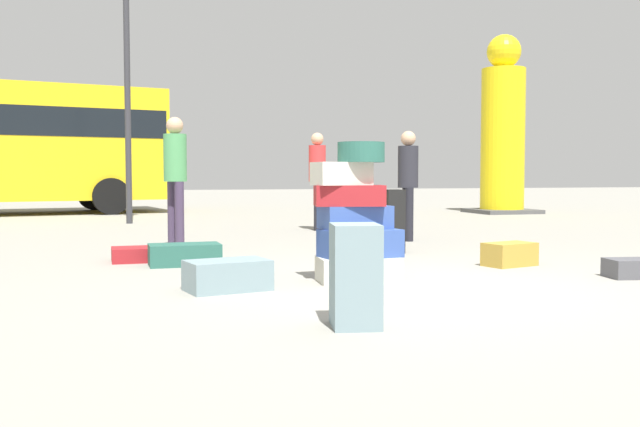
{
  "coord_description": "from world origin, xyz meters",
  "views": [
    {
      "loc": [
        -2.47,
        -5.46,
        0.98
      ],
      "look_at": [
        -0.4,
        1.75,
        0.56
      ],
      "focal_mm": 38.87,
      "sensor_mm": 36.0,
      "label": 1
    }
  ],
  "objects": [
    {
      "name": "ground_plane",
      "position": [
        0.0,
        0.0,
        0.0
      ],
      "size": [
        80.0,
        80.0,
        0.0
      ],
      "primitive_type": "plane",
      "color": "gray"
    },
    {
      "name": "suitcase_tower",
      "position": [
        -0.42,
        0.5,
        0.56
      ],
      "size": [
        0.81,
        0.55,
        1.27
      ],
      "color": "beige",
      "rests_on": "ground"
    },
    {
      "name": "suitcase_slate_left_side",
      "position": [
        -1.03,
        -1.29,
        0.33
      ],
      "size": [
        0.36,
        0.41,
        0.66
      ],
      "primitive_type": "cube",
      "rotation": [
        0.0,
        0.0,
        -0.19
      ],
      "color": "gray",
      "rests_on": "ground"
    },
    {
      "name": "suitcase_slate_behind_tower",
      "position": [
        -1.62,
        0.33,
        0.13
      ],
      "size": [
        0.75,
        0.55,
        0.26
      ],
      "primitive_type": "cube",
      "rotation": [
        0.0,
        0.0,
        0.21
      ],
      "color": "gray",
      "rests_on": "ground"
    },
    {
      "name": "suitcase_black_upright_blue",
      "position": [
        0.8,
        2.61,
        0.4
      ],
      "size": [
        0.23,
        0.3,
        0.79
      ],
      "primitive_type": "cube",
      "rotation": [
        0.0,
        0.0,
        -0.03
      ],
      "color": "black",
      "rests_on": "ground"
    },
    {
      "name": "suitcase_maroon_foreground_near",
      "position": [
        -2.23,
        2.57,
        0.08
      ],
      "size": [
        0.73,
        0.46,
        0.16
      ],
      "primitive_type": "cube",
      "rotation": [
        0.0,
        0.0,
        0.03
      ],
      "color": "maroon",
      "rests_on": "ground"
    },
    {
      "name": "suitcase_tan_foreground_far",
      "position": [
        1.53,
        1.07,
        0.12
      ],
      "size": [
        0.61,
        0.46,
        0.25
      ],
      "primitive_type": "cube",
      "rotation": [
        0.0,
        0.0,
        0.27
      ],
      "color": "#B28C33",
      "rests_on": "ground"
    },
    {
      "name": "suitcase_teal_white_trunk",
      "position": [
        -1.82,
        2.09,
        0.12
      ],
      "size": [
        0.76,
        0.43,
        0.23
      ],
      "primitive_type": "cube",
      "rotation": [
        0.0,
        0.0,
        0.03
      ],
      "color": "#26594C",
      "rests_on": "ground"
    },
    {
      "name": "person_bearded_onlooker",
      "position": [
        0.85,
        6.26,
        1.03
      ],
      "size": [
        0.3,
        0.33,
        1.71
      ],
      "rotation": [
        0.0,
        0.0,
        -1.85
      ],
      "color": "black",
      "rests_on": "ground"
    },
    {
      "name": "person_tourist_with_camera",
      "position": [
        -1.79,
        3.76,
        1.04
      ],
      "size": [
        0.3,
        0.33,
        1.73
      ],
      "rotation": [
        0.0,
        0.0,
        -1.2
      ],
      "color": "#3F334C",
      "rests_on": "ground"
    },
    {
      "name": "person_passerby_in_red",
      "position": [
        1.61,
        4.02,
        0.97
      ],
      "size": [
        0.3,
        0.34,
        1.62
      ],
      "rotation": [
        0.0,
        0.0,
        -1.76
      ],
      "color": "black",
      "rests_on": "ground"
    },
    {
      "name": "yellow_dummy_statue",
      "position": [
        6.9,
        10.27,
        2.02
      ],
      "size": [
        1.54,
        1.54,
        4.52
      ],
      "color": "yellow",
      "rests_on": "ground"
    },
    {
      "name": "lamp_post",
      "position": [
        -2.32,
        8.91,
        3.8
      ],
      "size": [
        0.36,
        0.36,
        5.78
      ],
      "color": "#333338",
      "rests_on": "ground"
    }
  ]
}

